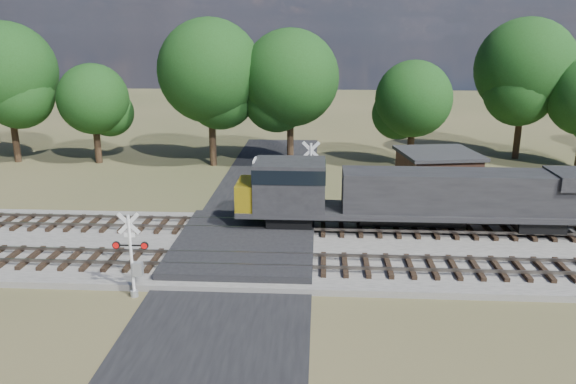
{
  "coord_description": "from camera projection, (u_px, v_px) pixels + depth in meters",
  "views": [
    {
      "loc": [
        3.73,
        -26.16,
        10.91
      ],
      "look_at": [
        2.11,
        2.0,
        2.7
      ],
      "focal_mm": 35.0,
      "sensor_mm": 36.0,
      "label": 1
    }
  ],
  "objects": [
    {
      "name": "crossing_panel",
      "position": [
        245.0,
        244.0,
        28.72
      ],
      "size": [
        7.0,
        9.0,
        0.62
      ],
      "primitive_type": "cube",
      "color": "#262628",
      "rests_on": "ground"
    },
    {
      "name": "treeline",
      "position": [
        330.0,
        77.0,
        45.66
      ],
      "size": [
        86.49,
        12.38,
        11.93
      ],
      "color": "black",
      "rests_on": "ground"
    },
    {
      "name": "track_far",
      "position": [
        307.0,
        227.0,
        30.92
      ],
      "size": [
        140.0,
        2.6,
        0.33
      ],
      "color": "black",
      "rests_on": "ballast_bed"
    },
    {
      "name": "crossing_signal_far",
      "position": [
        309.0,
        182.0,
        34.56
      ],
      "size": [
        1.78,
        0.38,
        4.41
      ],
      "rotation": [
        0.0,
        0.0,
        3.11
      ],
      "color": "silver",
      "rests_on": "ground"
    },
    {
      "name": "track_near",
      "position": [
        305.0,
        263.0,
        26.13
      ],
      "size": [
        140.0,
        2.6,
        0.33
      ],
      "color": "black",
      "rests_on": "ballast_bed"
    },
    {
      "name": "ballast_bed",
      "position": [
        443.0,
        251.0,
        28.22
      ],
      "size": [
        140.0,
        10.0,
        0.3
      ],
      "primitive_type": "cube",
      "color": "gray",
      "rests_on": "ground"
    },
    {
      "name": "crossing_signal_near",
      "position": [
        134.0,
        262.0,
        23.36
      ],
      "size": [
        1.51,
        0.33,
        3.76
      ],
      "rotation": [
        0.0,
        0.0,
        0.01
      ],
      "color": "silver",
      "rests_on": "ground"
    },
    {
      "name": "ground",
      "position": [
        244.0,
        254.0,
        28.33
      ],
      "size": [
        160.0,
        160.0,
        0.0
      ],
      "primitive_type": "plane",
      "color": "#3E4726",
      "rests_on": "ground"
    },
    {
      "name": "road",
      "position": [
        244.0,
        253.0,
        28.32
      ],
      "size": [
        7.0,
        60.0,
        0.08
      ],
      "primitive_type": "cube",
      "color": "black",
      "rests_on": "ground"
    },
    {
      "name": "equipment_shed",
      "position": [
        437.0,
        176.0,
        36.83
      ],
      "size": [
        5.51,
        5.51,
        3.26
      ],
      "rotation": [
        0.0,
        0.0,
        0.17
      ],
      "color": "#40271B",
      "rests_on": "ground"
    }
  ]
}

